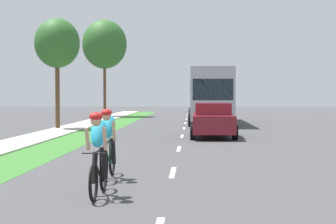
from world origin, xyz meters
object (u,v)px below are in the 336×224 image
(street_tree_far, at_px, (105,44))
(bus_silver, at_px, (210,93))
(sedan_maroon, at_px, (213,120))
(cyclist_lead, at_px, (98,153))
(cyclist_trailing, at_px, (108,143))
(street_tree_near, at_px, (57,44))

(street_tree_far, bearing_deg, bus_silver, -49.37)
(sedan_maroon, distance_m, street_tree_far, 24.02)
(cyclist_lead, height_order, sedan_maroon, cyclist_lead)
(sedan_maroon, xyz_separation_m, bus_silver, (0.24, 11.62, 1.21))
(cyclist_trailing, bearing_deg, cyclist_lead, -85.91)
(sedan_maroon, relative_size, street_tree_near, 0.71)
(cyclist_lead, xyz_separation_m, street_tree_far, (-5.86, 35.48, 5.42))
(sedan_maroon, height_order, street_tree_near, street_tree_near)
(cyclist_trailing, height_order, street_tree_far, street_tree_far)
(bus_silver, height_order, street_tree_near, street_tree_near)
(cyclist_trailing, xyz_separation_m, bus_silver, (3.01, 23.27, 1.17))
(street_tree_near, bearing_deg, cyclist_lead, -73.28)
(cyclist_lead, height_order, bus_silver, bus_silver)
(cyclist_trailing, bearing_deg, street_tree_far, 99.70)
(cyclist_lead, relative_size, bus_silver, 0.15)
(street_tree_near, height_order, street_tree_far, street_tree_far)
(street_tree_near, relative_size, street_tree_far, 0.73)
(sedan_maroon, bearing_deg, cyclist_trailing, -103.41)
(cyclist_trailing, xyz_separation_m, sedan_maroon, (2.78, 11.65, -0.04))
(cyclist_trailing, distance_m, bus_silver, 23.49)
(bus_silver, distance_m, street_tree_near, 11.00)
(cyclist_lead, xyz_separation_m, bus_silver, (2.87, 25.31, 1.17))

